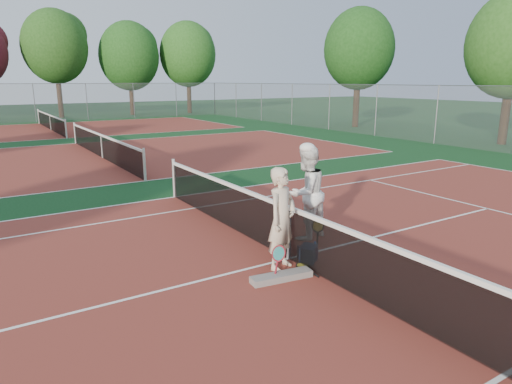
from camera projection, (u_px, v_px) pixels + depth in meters
ground at (289, 259)px, 8.53m from camera, size 130.00×130.00×0.00m
court_main at (289, 259)px, 8.53m from camera, size 23.77×10.97×0.01m
court_far_a at (103, 158)px, 19.61m from camera, size 23.77×10.97×0.01m
court_far_b at (51, 130)px, 30.69m from camera, size 23.77×10.97×0.01m
net_main at (289, 233)px, 8.40m from camera, size 0.10×10.98×1.02m
net_far_a at (102, 146)px, 19.49m from camera, size 0.10×10.98×1.02m
net_far_b at (50, 122)px, 30.57m from camera, size 0.10×10.98×1.02m
fence_back at (35, 103)px, 36.08m from camera, size 32.00×0.06×3.00m
fence_right at (474, 117)px, 22.01m from camera, size 0.06×54.50×3.00m
player_a at (282, 219)px, 7.92m from camera, size 0.78×0.65×1.81m
player_b at (306, 193)px, 9.44m from camera, size 1.09×0.93×1.96m
racket_red at (279, 261)px, 7.74m from camera, size 0.45×0.43×0.52m
racket_black_held at (318, 234)px, 9.00m from camera, size 0.32×0.31×0.59m
racket_spare at (303, 267)px, 8.09m from camera, size 0.31×0.62×0.06m
sports_bag_navy at (308, 254)px, 8.37m from camera, size 0.46×0.44×0.30m
sports_bag_purple at (307, 253)px, 8.45m from camera, size 0.37×0.30×0.26m
net_cover_canvas at (282, 277)px, 7.61m from camera, size 1.10×0.39×0.11m
water_bottle at (315, 251)px, 8.48m from camera, size 0.09×0.09×0.30m
tree_back_3 at (55, 47)px, 39.47m from camera, size 5.50×5.50×9.27m
tree_back_4 at (129, 56)px, 42.94m from camera, size 5.56×5.56×8.67m
tree_back_5 at (188, 54)px, 45.38m from camera, size 5.56×5.56×8.97m
tree_right_1 at (359, 49)px, 31.56m from camera, size 4.85×4.85×8.15m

